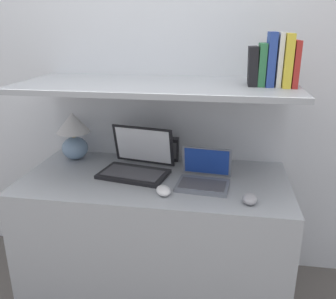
{
  "coord_description": "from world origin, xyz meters",
  "views": [
    {
      "loc": [
        0.36,
        -1.41,
        1.54
      ],
      "look_at": [
        0.07,
        0.35,
        0.92
      ],
      "focal_mm": 38.0,
      "sensor_mm": 36.0,
      "label": 1
    }
  ],
  "objects_px": {
    "router_box": "(171,149)",
    "laptop_large": "(137,164)",
    "table_lamp": "(74,133)",
    "book_blue": "(271,59)",
    "laptop_small": "(204,178)",
    "book_red": "(294,64)",
    "book_green": "(262,65)",
    "book_white": "(279,60)",
    "second_mouse": "(250,199)",
    "computer_mouse": "(163,191)",
    "book_yellow": "(287,60)",
    "book_black": "(253,66)"
  },
  "relations": [
    {
      "from": "second_mouse",
      "to": "book_yellow",
      "type": "xyz_separation_m",
      "value": [
        0.14,
        0.3,
        0.61
      ]
    },
    {
      "from": "book_red",
      "to": "book_blue",
      "type": "distance_m",
      "value": 0.11
    },
    {
      "from": "computer_mouse",
      "to": "book_yellow",
      "type": "xyz_separation_m",
      "value": [
        0.56,
        0.27,
        0.61
      ]
    },
    {
      "from": "book_red",
      "to": "book_yellow",
      "type": "height_order",
      "value": "book_yellow"
    },
    {
      "from": "table_lamp",
      "to": "router_box",
      "type": "relative_size",
      "value": 2.06
    },
    {
      "from": "computer_mouse",
      "to": "book_blue",
      "type": "height_order",
      "value": "book_blue"
    },
    {
      "from": "computer_mouse",
      "to": "book_white",
      "type": "xyz_separation_m",
      "value": [
        0.52,
        0.27,
        0.61
      ]
    },
    {
      "from": "laptop_small",
      "to": "book_blue",
      "type": "distance_m",
      "value": 0.67
    },
    {
      "from": "laptop_large",
      "to": "book_red",
      "type": "distance_m",
      "value": 0.97
    },
    {
      "from": "book_yellow",
      "to": "book_green",
      "type": "distance_m",
      "value": 0.12
    },
    {
      "from": "book_yellow",
      "to": "book_green",
      "type": "bearing_deg",
      "value": 180.0
    },
    {
      "from": "router_box",
      "to": "book_white",
      "type": "relative_size",
      "value": 0.57
    },
    {
      "from": "laptop_large",
      "to": "book_blue",
      "type": "xyz_separation_m",
      "value": [
        0.68,
        0.02,
        0.58
      ]
    },
    {
      "from": "table_lamp",
      "to": "book_white",
      "type": "xyz_separation_m",
      "value": [
        1.15,
        -0.14,
        0.46
      ]
    },
    {
      "from": "laptop_large",
      "to": "book_yellow",
      "type": "height_order",
      "value": "book_yellow"
    },
    {
      "from": "second_mouse",
      "to": "book_green",
      "type": "xyz_separation_m",
      "value": [
        0.03,
        0.3,
        0.58
      ]
    },
    {
      "from": "book_white",
      "to": "book_yellow",
      "type": "bearing_deg",
      "value": 0.0
    },
    {
      "from": "table_lamp",
      "to": "laptop_small",
      "type": "relative_size",
      "value": 1.04
    },
    {
      "from": "second_mouse",
      "to": "book_red",
      "type": "bearing_deg",
      "value": 58.4
    },
    {
      "from": "table_lamp",
      "to": "book_blue",
      "type": "distance_m",
      "value": 1.21
    },
    {
      "from": "book_yellow",
      "to": "second_mouse",
      "type": "bearing_deg",
      "value": -116.07
    },
    {
      "from": "laptop_large",
      "to": "laptop_small",
      "type": "height_order",
      "value": "laptop_large"
    },
    {
      "from": "router_box",
      "to": "book_black",
      "type": "distance_m",
      "value": 0.71
    },
    {
      "from": "laptop_large",
      "to": "second_mouse",
      "type": "height_order",
      "value": "laptop_large"
    },
    {
      "from": "second_mouse",
      "to": "router_box",
      "type": "xyz_separation_m",
      "value": [
        -0.45,
        0.5,
        0.05
      ]
    },
    {
      "from": "laptop_large",
      "to": "book_green",
      "type": "relative_size",
      "value": 2.02
    },
    {
      "from": "book_blue",
      "to": "second_mouse",
      "type": "bearing_deg",
      "value": -103.29
    },
    {
      "from": "book_red",
      "to": "book_black",
      "type": "bearing_deg",
      "value": 180.0
    },
    {
      "from": "laptop_large",
      "to": "book_yellow",
      "type": "distance_m",
      "value": 0.95
    },
    {
      "from": "book_green",
      "to": "router_box",
      "type": "bearing_deg",
      "value": 157.0
    },
    {
      "from": "laptop_small",
      "to": "book_green",
      "type": "height_order",
      "value": "book_green"
    },
    {
      "from": "computer_mouse",
      "to": "router_box",
      "type": "distance_m",
      "value": 0.48
    },
    {
      "from": "second_mouse",
      "to": "book_white",
      "type": "bearing_deg",
      "value": 69.7
    },
    {
      "from": "book_green",
      "to": "book_black",
      "type": "distance_m",
      "value": 0.04
    },
    {
      "from": "book_white",
      "to": "book_green",
      "type": "xyz_separation_m",
      "value": [
        -0.08,
        0.0,
        -0.02
      ]
    },
    {
      "from": "laptop_small",
      "to": "computer_mouse",
      "type": "xyz_separation_m",
      "value": [
        -0.19,
        -0.15,
        -0.02
      ]
    },
    {
      "from": "computer_mouse",
      "to": "book_black",
      "type": "distance_m",
      "value": 0.75
    },
    {
      "from": "table_lamp",
      "to": "book_black",
      "type": "bearing_deg",
      "value": -7.54
    },
    {
      "from": "second_mouse",
      "to": "computer_mouse",
      "type": "bearing_deg",
      "value": 176.77
    },
    {
      "from": "router_box",
      "to": "book_black",
      "type": "bearing_deg",
      "value": -24.97
    },
    {
      "from": "computer_mouse",
      "to": "book_green",
      "type": "bearing_deg",
      "value": 31.54
    },
    {
      "from": "table_lamp",
      "to": "book_blue",
      "type": "height_order",
      "value": "book_blue"
    },
    {
      "from": "router_box",
      "to": "second_mouse",
      "type": "bearing_deg",
      "value": -48.0
    },
    {
      "from": "book_red",
      "to": "book_white",
      "type": "relative_size",
      "value": 0.86
    },
    {
      "from": "router_box",
      "to": "laptop_large",
      "type": "bearing_deg",
      "value": -125.39
    },
    {
      "from": "book_green",
      "to": "book_white",
      "type": "bearing_deg",
      "value": 0.0
    },
    {
      "from": "table_lamp",
      "to": "laptop_large",
      "type": "bearing_deg",
      "value": -20.04
    },
    {
      "from": "book_yellow",
      "to": "book_green",
      "type": "xyz_separation_m",
      "value": [
        -0.12,
        0.0,
        -0.02
      ]
    },
    {
      "from": "table_lamp",
      "to": "book_green",
      "type": "distance_m",
      "value": 1.17
    },
    {
      "from": "computer_mouse",
      "to": "router_box",
      "type": "height_order",
      "value": "router_box"
    }
  ]
}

